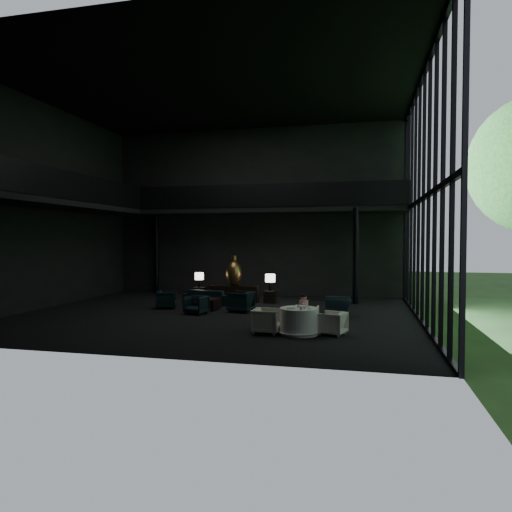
% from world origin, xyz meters
% --- Properties ---
extents(floor, '(14.00, 12.00, 0.02)m').
position_xyz_m(floor, '(0.00, 0.00, 0.00)').
color(floor, black).
rests_on(floor, ground).
extents(ceiling, '(14.00, 12.00, 0.02)m').
position_xyz_m(ceiling, '(0.00, 0.00, 8.00)').
color(ceiling, black).
rests_on(ceiling, ground).
extents(wall_back, '(14.00, 0.04, 8.00)m').
position_xyz_m(wall_back, '(0.00, 6.00, 4.00)').
color(wall_back, black).
rests_on(wall_back, ground).
extents(wall_front, '(14.00, 0.04, 8.00)m').
position_xyz_m(wall_front, '(0.00, -6.00, 4.00)').
color(wall_front, black).
rests_on(wall_front, ground).
extents(wall_left, '(0.04, 12.00, 8.00)m').
position_xyz_m(wall_left, '(-7.00, 0.00, 4.00)').
color(wall_left, black).
rests_on(wall_left, ground).
extents(curtain_wall, '(0.20, 12.00, 8.00)m').
position_xyz_m(curtain_wall, '(6.95, 0.00, 4.00)').
color(curtain_wall, black).
rests_on(curtain_wall, ground).
extents(mezzanine_left, '(2.00, 12.00, 0.25)m').
position_xyz_m(mezzanine_left, '(-6.00, 0.00, 4.00)').
color(mezzanine_left, black).
rests_on(mezzanine_left, wall_left).
extents(mezzanine_back, '(12.00, 2.00, 0.25)m').
position_xyz_m(mezzanine_back, '(1.00, 5.00, 4.00)').
color(mezzanine_back, black).
rests_on(mezzanine_back, wall_back).
extents(railing_left, '(0.06, 12.00, 1.00)m').
position_xyz_m(railing_left, '(-5.00, 0.00, 4.60)').
color(railing_left, black).
rests_on(railing_left, mezzanine_left).
extents(railing_back, '(12.00, 0.06, 1.00)m').
position_xyz_m(railing_back, '(1.00, 4.00, 4.60)').
color(railing_back, black).
rests_on(railing_back, mezzanine_back).
extents(column_nw, '(0.24, 0.24, 4.00)m').
position_xyz_m(column_nw, '(-5.00, 5.70, 2.00)').
color(column_nw, black).
rests_on(column_nw, floor).
extents(column_ne, '(0.24, 0.24, 4.00)m').
position_xyz_m(column_ne, '(4.80, 4.00, 2.00)').
color(column_ne, black).
rests_on(column_ne, floor).
extents(console, '(2.16, 0.49, 0.69)m').
position_xyz_m(console, '(-0.33, 3.50, 0.34)').
color(console, black).
rests_on(console, floor).
extents(bronze_urn, '(0.70, 0.70, 1.30)m').
position_xyz_m(bronze_urn, '(-0.33, 3.51, 1.24)').
color(bronze_urn, '#976324').
rests_on(bronze_urn, console).
extents(side_table_left, '(0.52, 0.52, 0.57)m').
position_xyz_m(side_table_left, '(-1.93, 3.55, 0.29)').
color(side_table_left, black).
rests_on(side_table_left, floor).
extents(table_lamp_left, '(0.39, 0.39, 0.65)m').
position_xyz_m(table_lamp_left, '(-1.93, 3.55, 1.04)').
color(table_lamp_left, black).
rests_on(table_lamp_left, side_table_left).
extents(side_table_right, '(0.46, 0.46, 0.51)m').
position_xyz_m(side_table_right, '(1.27, 3.46, 0.25)').
color(side_table_right, black).
rests_on(side_table_right, floor).
extents(table_lamp_right, '(0.42, 0.42, 0.71)m').
position_xyz_m(table_lamp_right, '(1.27, 3.52, 1.02)').
color(table_lamp_right, black).
rests_on(table_lamp_right, side_table_right).
extents(sofa, '(2.18, 0.94, 0.82)m').
position_xyz_m(sofa, '(-1.14, 2.54, 0.41)').
color(sofa, '#1D2C37').
rests_on(sofa, floor).
extents(lounge_armchair_west, '(0.84, 0.87, 0.72)m').
position_xyz_m(lounge_armchair_west, '(-2.36, 1.02, 0.36)').
color(lounge_armchair_west, black).
rests_on(lounge_armchair_west, floor).
extents(lounge_armchair_east, '(0.96, 1.01, 0.91)m').
position_xyz_m(lounge_armchair_east, '(0.69, 0.85, 0.46)').
color(lounge_armchair_east, black).
rests_on(lounge_armchair_east, floor).
extents(lounge_armchair_south, '(0.77, 0.74, 0.68)m').
position_xyz_m(lounge_armchair_south, '(-0.74, -0.01, 0.34)').
color(lounge_armchair_south, black).
rests_on(lounge_armchair_south, floor).
extents(window_armchair, '(0.66, 0.96, 0.81)m').
position_xyz_m(window_armchair, '(4.26, 0.65, 0.41)').
color(window_armchair, '#1E2A32').
rests_on(window_armchair, floor).
extents(coffee_table, '(0.97, 0.97, 0.42)m').
position_xyz_m(coffee_table, '(-0.77, 1.11, 0.21)').
color(coffee_table, black).
rests_on(coffee_table, floor).
extents(dining_table, '(1.22, 1.22, 0.75)m').
position_xyz_m(dining_table, '(3.34, -2.66, 0.33)').
color(dining_table, white).
rests_on(dining_table, floor).
extents(dining_chair_north, '(0.70, 0.66, 0.71)m').
position_xyz_m(dining_chair_north, '(3.41, -1.65, 0.36)').
color(dining_chair_north, beige).
rests_on(dining_chair_north, floor).
extents(dining_chair_east, '(0.77, 0.80, 0.67)m').
position_xyz_m(dining_chair_east, '(4.26, -2.51, 0.33)').
color(dining_chair_east, beige).
rests_on(dining_chair_east, floor).
extents(dining_chair_west, '(0.73, 0.78, 0.78)m').
position_xyz_m(dining_chair_west, '(2.41, -2.72, 0.39)').
color(dining_chair_west, beige).
rests_on(dining_chair_west, floor).
extents(child, '(0.28, 0.28, 0.59)m').
position_xyz_m(child, '(3.35, -1.66, 0.74)').
color(child, pink).
rests_on(child, dining_chair_north).
extents(plate_a, '(0.29, 0.29, 0.02)m').
position_xyz_m(plate_a, '(3.13, -2.84, 0.76)').
color(plate_a, white).
rests_on(plate_a, dining_table).
extents(plate_b, '(0.25, 0.25, 0.02)m').
position_xyz_m(plate_b, '(3.50, -2.44, 0.76)').
color(plate_b, white).
rests_on(plate_b, dining_table).
extents(saucer, '(0.17, 0.17, 0.01)m').
position_xyz_m(saucer, '(3.64, -2.83, 0.76)').
color(saucer, white).
rests_on(saucer, dining_table).
extents(coffee_cup, '(0.09, 0.09, 0.06)m').
position_xyz_m(coffee_cup, '(3.52, -2.83, 0.79)').
color(coffee_cup, white).
rests_on(coffee_cup, saucer).
extents(cereal_bowl, '(0.17, 0.17, 0.08)m').
position_xyz_m(cereal_bowl, '(3.35, -2.57, 0.79)').
color(cereal_bowl, white).
rests_on(cereal_bowl, dining_table).
extents(cream_pot, '(0.07, 0.07, 0.07)m').
position_xyz_m(cream_pot, '(3.44, -2.98, 0.79)').
color(cream_pot, '#99999E').
rests_on(cream_pot, dining_table).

